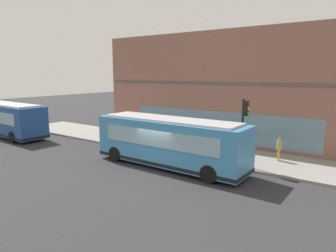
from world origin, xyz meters
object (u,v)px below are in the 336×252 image
Objects in this scene: pedestrian_walking_along_curb at (138,125)px; pedestrian_by_light_pole at (279,147)px; fire_hydrant at (193,148)px; newspaper_vending_box at (120,136)px; city_bus_nearside at (169,142)px; pedestrian_near_hydrant at (182,136)px; traffic_light_near_corner at (245,120)px; pedestrian_near_building_entrance at (141,133)px; city_bus_far_down_street at (6,119)px.

pedestrian_by_light_pole is at bearing -93.52° from pedestrian_walking_along_curb.
fire_hydrant is 0.82× the size of newspaper_vending_box.
city_bus_nearside is 5.89× the size of pedestrian_near_hydrant.
pedestrian_near_hydrant reaches higher than fire_hydrant.
city_bus_nearside reaches higher than newspaper_vending_box.
traffic_light_near_corner is 2.31× the size of pedestrian_near_building_entrance.
traffic_light_near_corner is 2.30× the size of pedestrian_walking_along_curb.
traffic_light_near_corner is (2.35, -3.89, 1.47)m from city_bus_nearside.
pedestrian_walking_along_curb is at bearing 4.46° from newspaper_vending_box.
pedestrian_walking_along_curb reaches higher than pedestrian_near_building_entrance.
traffic_light_near_corner is 2.66× the size of pedestrian_by_light_pole.
city_bus_far_down_street is at bearing 98.59° from traffic_light_near_corner.
pedestrian_near_building_entrance is 1.04× the size of pedestrian_near_hydrant.
city_bus_far_down_street is 22.08m from traffic_light_near_corner.
city_bus_far_down_street is at bearing 105.88° from pedestrian_near_hydrant.
pedestrian_near_hydrant is at bearing 75.36° from traffic_light_near_corner.
city_bus_far_down_street is 13.68× the size of fire_hydrant.
city_bus_nearside is 9.22m from pedestrian_walking_along_curb.
fire_hydrant is 5.83m from pedestrian_by_light_pole.
pedestrian_near_hydrant is (1.39, 5.33, -1.89)m from traffic_light_near_corner.
pedestrian_walking_along_curb is at bearing -58.33° from city_bus_far_down_street.
pedestrian_near_hydrant is at bearing -81.92° from newspaper_vending_box.
city_bus_nearside reaches higher than pedestrian_near_building_entrance.
traffic_light_near_corner is 2.41× the size of pedestrian_near_hydrant.
city_bus_nearside is at bearing -121.20° from pedestrian_near_building_entrance.
newspaper_vending_box is (2.94, 7.13, -0.95)m from city_bus_nearside.
fire_hydrant is at bearing -111.08° from pedestrian_near_hydrant.
pedestrian_near_building_entrance is 2.54m from newspaper_vending_box.
newspaper_vending_box is at bearing 86.98° from traffic_light_near_corner.
pedestrian_by_light_pole is (1.51, -5.60, 0.52)m from fire_hydrant.
pedestrian_near_building_entrance is at bearing 58.80° from city_bus_nearside.
city_bus_far_down_street is 5.92× the size of pedestrian_near_hydrant.
newspaper_vending_box is (0.11, 2.47, -0.58)m from pedestrian_near_building_entrance.
pedestrian_walking_along_curb is at bearing 44.24° from pedestrian_near_building_entrance.
city_bus_far_down_street is at bearing 103.44° from fire_hydrant.
traffic_light_near_corner is 5.82m from pedestrian_near_hydrant.
pedestrian_walking_along_curb reaches higher than newspaper_vending_box.
city_bus_nearside is at bearing -175.96° from fire_hydrant.
pedestrian_near_building_entrance is (2.82, 4.66, -0.37)m from city_bus_nearside.
pedestrian_walking_along_curb reaches higher than pedestrian_near_hydrant.
pedestrian_near_building_entrance reaches higher than newspaper_vending_box.
pedestrian_walking_along_curb is 1.05× the size of pedestrian_near_hydrant.
pedestrian_by_light_pole is at bearing -31.25° from traffic_light_near_corner.
city_bus_nearside is at bearing -159.06° from pedestrian_near_hydrant.
traffic_light_near_corner reaches higher than pedestrian_walking_along_curb.
traffic_light_near_corner is 8.76m from pedestrian_near_building_entrance.
pedestrian_near_hydrant is at bearing -107.19° from pedestrian_walking_along_curb.
city_bus_nearside is 7.22m from pedestrian_by_light_pole.
city_bus_far_down_street is at bearing 121.67° from pedestrian_walking_along_curb.
city_bus_far_down_street is at bearing 103.84° from pedestrian_by_light_pole.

